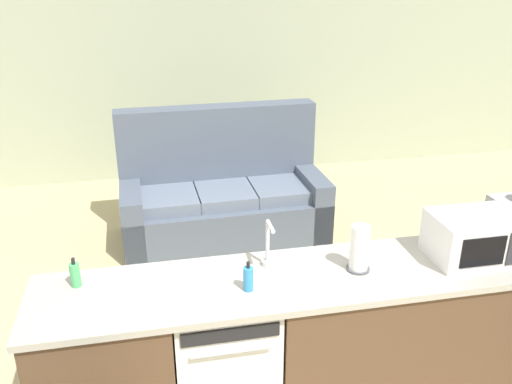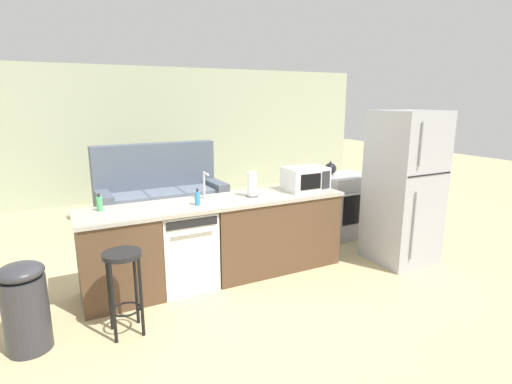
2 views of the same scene
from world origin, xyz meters
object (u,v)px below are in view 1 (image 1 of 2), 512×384
Objects in this scene: soap_bottle at (248,278)px; couch at (222,196)px; microwave at (473,237)px; dishwasher at (224,354)px; paper_towel_roll at (359,248)px; dish_soap_bottle at (75,275)px.

couch is (0.21, 2.51, -0.58)m from soap_bottle.
soap_bottle is (-1.40, -0.08, -0.07)m from microwave.
paper_towel_roll is at bearing 0.40° from dishwasher.
paper_towel_roll reaches higher than dish_soap_bottle.
soap_bottle is (0.14, -0.08, 0.55)m from dishwasher.
microwave reaches higher than dish_soap_bottle.
paper_towel_roll is (-0.72, 0.01, -0.00)m from microwave.
couch is at bearing 63.29° from dish_soap_bottle.
microwave is 2.84× the size of dish_soap_bottle.
couch reaches higher than dishwasher.
couch is (1.15, 2.28, -0.58)m from dish_soap_bottle.
couch is (-1.18, 2.43, -0.65)m from microwave.
microwave is 1.40m from soap_bottle.
dishwasher is at bearing -11.06° from dish_soap_bottle.
microwave is 0.25× the size of couch.
dishwasher is 0.42× the size of couch.
dish_soap_bottle is (-0.80, 0.16, 0.55)m from dishwasher.
dish_soap_bottle is at bearing -116.71° from couch.
paper_towel_roll is 1.60× the size of soap_bottle.
soap_bottle is at bearing -14.18° from dish_soap_bottle.
paper_towel_roll reaches higher than dishwasher.
dishwasher is 4.77× the size of dish_soap_bottle.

